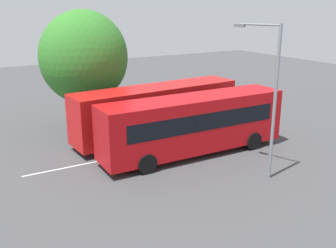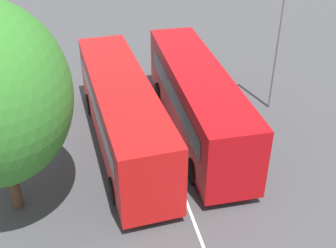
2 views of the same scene
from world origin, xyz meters
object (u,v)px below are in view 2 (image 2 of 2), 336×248
at_px(pedestrian, 129,68).
at_px(street_lamp, 277,31).
at_px(bus_center_left, 122,112).
at_px(bus_far_left, 197,99).

bearing_deg(pedestrian, street_lamp, 19.50).
bearing_deg(pedestrian, bus_center_left, -46.81).
relative_size(bus_center_left, pedestrian, 6.39).
xyz_separation_m(pedestrian, street_lamp, (-4.72, -6.89, 3.36)).
relative_size(bus_far_left, street_lamp, 1.48).
distance_m(bus_far_left, pedestrian, 6.62).
bearing_deg(bus_far_left, street_lamp, -71.97).
xyz_separation_m(bus_center_left, street_lamp, (1.79, -8.12, 2.52)).
height_order(bus_center_left, pedestrian, bus_center_left).
relative_size(bus_far_left, pedestrian, 6.35).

